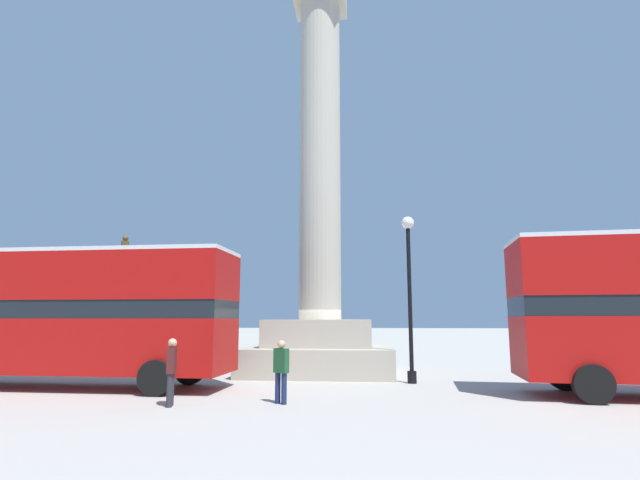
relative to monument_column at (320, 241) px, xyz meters
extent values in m
plane|color=#ADA89E|center=(0.00, 0.00, -5.38)|extent=(200.00, 200.00, 0.00)
cube|color=#ADA593|center=(0.00, 0.00, -4.85)|extent=(5.78, 5.78, 1.06)
cube|color=#ADA593|center=(0.00, 0.00, -3.80)|extent=(4.16, 4.16, 1.06)
cylinder|color=#ADA593|center=(0.00, 0.00, 3.78)|extent=(1.75, 1.75, 14.10)
cylinder|color=black|center=(7.86, -4.39, -4.88)|extent=(1.02, 0.39, 1.00)
cylinder|color=black|center=(7.62, -6.92, -4.88)|extent=(1.02, 0.39, 1.00)
cube|color=#A80F0C|center=(-7.80, -5.27, -4.06)|extent=(10.97, 2.86, 1.65)
cube|color=black|center=(-7.80, -5.27, -2.96)|extent=(10.97, 2.81, 0.55)
cube|color=#A80F0C|center=(-7.80, -5.27, -1.94)|extent=(10.97, 2.86, 1.47)
cube|color=silver|center=(-7.80, -5.27, -1.15)|extent=(10.97, 2.86, 0.12)
cylinder|color=black|center=(-3.94, -4.13, -4.88)|extent=(1.01, 0.33, 1.00)
cylinder|color=black|center=(-4.02, -6.65, -4.88)|extent=(1.01, 0.33, 1.00)
cube|color=#ADA593|center=(-9.55, 2.01, -4.05)|extent=(4.19, 3.33, 2.66)
ellipsoid|color=brown|center=(-9.55, 2.01, -1.01)|extent=(2.32, 1.46, 1.09)
cone|color=brown|center=(-8.54, 2.20, -0.52)|extent=(1.14, 0.78, 1.15)
cylinder|color=brown|center=(-9.55, 2.01, -0.01)|extent=(0.36, 0.36, 0.90)
sphere|color=brown|center=(-9.55, 2.01, 0.58)|extent=(0.28, 0.28, 0.28)
cylinder|color=brown|center=(-8.93, 2.43, -2.14)|extent=(0.20, 0.20, 1.17)
cylinder|color=brown|center=(-8.82, 1.84, -2.14)|extent=(0.20, 0.20, 1.17)
cylinder|color=brown|center=(-10.29, 2.18, -2.14)|extent=(0.20, 0.20, 1.17)
cylinder|color=brown|center=(-10.18, 1.59, -2.14)|extent=(0.20, 0.20, 1.17)
cylinder|color=black|center=(3.40, -3.12, -5.18)|extent=(0.31, 0.31, 0.40)
cylinder|color=black|center=(3.40, -3.12, -2.75)|extent=(0.14, 0.14, 5.27)
sphere|color=white|center=(3.40, -3.12, 0.11)|extent=(0.44, 0.44, 0.44)
cylinder|color=#28282D|center=(-2.94, -8.33, -4.98)|extent=(0.14, 0.14, 0.80)
cylinder|color=#28282D|center=(-2.99, -8.10, -4.98)|extent=(0.14, 0.14, 0.80)
cube|color=#471919|center=(-2.97, -8.22, -4.26)|extent=(0.26, 0.46, 0.63)
sphere|color=tan|center=(-2.97, -8.22, -3.84)|extent=(0.22, 0.22, 0.22)
cylinder|color=#192347|center=(-0.21, -7.65, -4.99)|extent=(0.14, 0.14, 0.77)
cylinder|color=#192347|center=(-0.40, -7.52, -4.99)|extent=(0.14, 0.14, 0.77)
cube|color=#1E4C28|center=(-0.30, -7.58, -4.30)|extent=(0.44, 0.38, 0.61)
sphere|color=tan|center=(-0.30, -7.58, -3.89)|extent=(0.21, 0.21, 0.21)
camera|label=1|loc=(1.91, -20.60, -3.24)|focal=28.00mm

